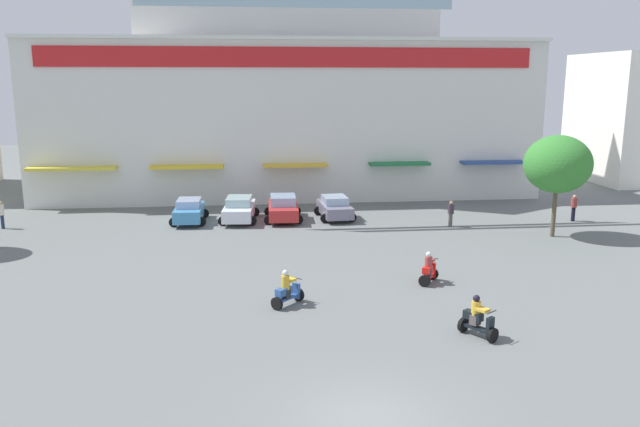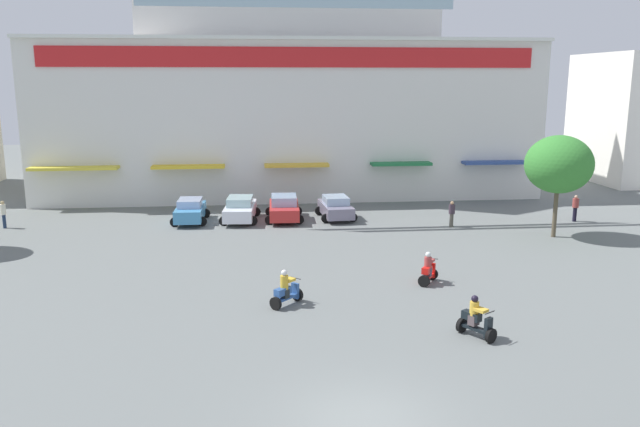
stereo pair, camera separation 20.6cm
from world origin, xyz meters
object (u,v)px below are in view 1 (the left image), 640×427
(parked_car_3, at_px, (335,207))
(scooter_rider_4, at_px, (287,291))
(parked_car_2, at_px, (283,208))
(plaza_tree_1, at_px, (558,164))
(scooter_rider_2, at_px, (478,320))
(parked_car_1, at_px, (239,209))
(scooter_rider_1, at_px, (429,270))
(pedestrian_0, at_px, (451,212))
(parked_car_0, at_px, (189,211))
(pedestrian_2, at_px, (574,206))
(pedestrian_1, at_px, (2,213))

(parked_car_3, distance_m, scooter_rider_4, 16.32)
(scooter_rider_4, bearing_deg, parked_car_2, 87.59)
(plaza_tree_1, relative_size, scooter_rider_2, 3.86)
(parked_car_1, bearing_deg, plaza_tree_1, -18.66)
(scooter_rider_1, xyz_separation_m, scooter_rider_2, (0.05, -6.00, 0.03))
(parked_car_1, xyz_separation_m, scooter_rider_1, (8.51, -13.63, -0.18))
(plaza_tree_1, height_order, pedestrian_0, plaza_tree_1)
(parked_car_0, height_order, scooter_rider_1, parked_car_0)
(scooter_rider_1, distance_m, scooter_rider_2, 6.00)
(pedestrian_0, xyz_separation_m, pedestrian_2, (8.28, 0.72, 0.05))
(parked_car_1, height_order, scooter_rider_1, parked_car_1)
(plaza_tree_1, relative_size, pedestrian_0, 3.61)
(scooter_rider_1, height_order, scooter_rider_4, scooter_rider_4)
(pedestrian_1, xyz_separation_m, pedestrian_2, (35.38, -1.79, -0.01))
(parked_car_1, xyz_separation_m, scooter_rider_2, (8.55, -19.62, -0.15))
(scooter_rider_4, relative_size, pedestrian_1, 0.89)
(parked_car_0, xyz_separation_m, parked_car_2, (5.92, 0.05, 0.04))
(parked_car_3, distance_m, pedestrian_0, 7.43)
(parked_car_0, xyz_separation_m, parked_car_1, (3.13, 0.06, 0.02))
(parked_car_2, relative_size, pedestrian_1, 2.54)
(parked_car_2, bearing_deg, scooter_rider_4, -92.41)
(parked_car_2, xyz_separation_m, pedestrian_1, (-17.01, -0.55, 0.18))
(parked_car_2, bearing_deg, scooter_rider_1, -67.21)
(plaza_tree_1, height_order, pedestrian_1, plaza_tree_1)
(parked_car_2, xyz_separation_m, scooter_rider_2, (5.76, -19.61, -0.16))
(scooter_rider_4, xyz_separation_m, pedestrian_1, (-16.35, 15.20, 0.37))
(pedestrian_1, bearing_deg, parked_car_0, 2.56)
(pedestrian_1, height_order, pedestrian_2, pedestrian_2)
(pedestrian_1, bearing_deg, parked_car_1, 2.25)
(pedestrian_1, relative_size, pedestrian_2, 1.00)
(scooter_rider_1, bearing_deg, parked_car_1, 121.98)
(scooter_rider_1, height_order, pedestrian_2, pedestrian_2)
(parked_car_2, distance_m, scooter_rider_1, 14.77)
(parked_car_3, relative_size, pedestrian_1, 2.36)
(parked_car_0, height_order, pedestrian_1, pedestrian_1)
(scooter_rider_1, distance_m, pedestrian_2, 16.95)
(parked_car_1, distance_m, pedestrian_0, 13.24)
(scooter_rider_1, bearing_deg, pedestrian_0, 67.50)
(scooter_rider_1, bearing_deg, scooter_rider_4, -161.49)
(plaza_tree_1, height_order, scooter_rider_1, plaza_tree_1)
(parked_car_2, distance_m, pedestrian_1, 17.02)
(parked_car_3, bearing_deg, pedestrian_0, -24.87)
(parked_car_3, distance_m, pedestrian_2, 15.21)
(pedestrian_1, bearing_deg, scooter_rider_1, -29.89)
(pedestrian_0, distance_m, pedestrian_1, 27.22)
(parked_car_3, bearing_deg, pedestrian_1, -178.28)
(parked_car_1, height_order, scooter_rider_2, parked_car_1)
(parked_car_3, height_order, pedestrian_1, pedestrian_1)
(scooter_rider_4, bearing_deg, parked_car_1, 97.69)
(parked_car_0, height_order, parked_car_2, parked_car_2)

